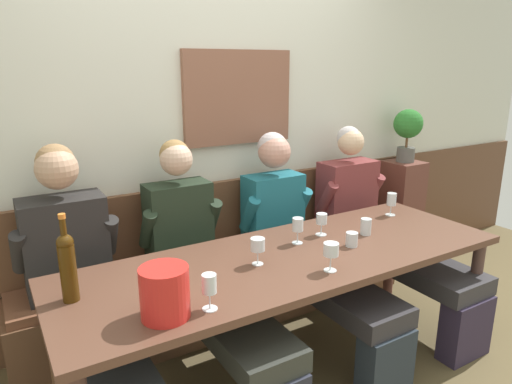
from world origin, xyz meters
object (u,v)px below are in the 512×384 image
wall_bench (230,281)px  wine_glass_center_front (391,201)px  potted_plant (408,129)px  wine_bottle_green_tall (68,265)px  person_center_right_seat (302,241)px  ice_bucket (165,293)px  person_center_left_seat (380,226)px  wine_glass_near_bucket (331,251)px  person_right_seat (204,268)px  water_tumbler_right (172,286)px  dining_table (290,268)px  wine_glass_right_end (298,226)px  water_tumbler_center (366,227)px  wine_glass_by_bottle (209,285)px  wine_glass_mid_right (322,220)px  person_left_seat (80,289)px  wine_glass_mid_left (258,245)px  water_tumbler_left (352,239)px

wall_bench → wine_glass_center_front: (0.96, -0.49, 0.55)m
wall_bench → potted_plant: bearing=1.2°
wine_bottle_green_tall → person_center_right_seat: bearing=9.7°
ice_bucket → wine_glass_center_front: ice_bucket is taller
person_center_left_seat → wine_glass_near_bucket: bearing=-148.5°
person_right_seat → water_tumbler_right: size_ratio=15.33×
dining_table → wine_glass_right_end: size_ratio=16.31×
ice_bucket → water_tumbler_center: bearing=11.3°
wine_glass_by_bottle → potted_plant: bearing=24.0°
wine_glass_center_front → water_tumbler_right: size_ratio=1.83×
wine_bottle_green_tall → wine_glass_by_bottle: wine_bottle_green_tall is taller
wall_bench → water_tumbler_center: wall_bench is taller
wall_bench → wine_glass_by_bottle: (-0.60, -0.98, 0.56)m
wine_glass_near_bucket → wine_glass_mid_right: 0.49m
person_center_left_seat → wine_glass_near_bucket: person_center_left_seat is taller
wine_glass_right_end → dining_table: bearing=-138.1°
water_tumbler_right → wine_glass_near_bucket: bearing=-12.9°
wine_bottle_green_tall → wine_glass_near_bucket: size_ratio=2.70×
person_left_seat → wine_glass_mid_right: (1.34, -0.20, 0.18)m
wine_glass_near_bucket → wine_bottle_green_tall: bearing=163.1°
wine_bottle_green_tall → person_left_seat: bearing=74.2°
dining_table → person_center_right_seat: person_center_right_seat is taller
wine_glass_mid_left → wine_glass_right_end: (0.34, 0.13, -0.00)m
dining_table → wine_glass_near_bucket: 0.32m
person_center_left_seat → ice_bucket: person_center_left_seat is taller
dining_table → ice_bucket: (-0.78, -0.24, 0.18)m
water_tumbler_center → dining_table: bearing=-177.5°
wine_glass_center_front → water_tumbler_right: bearing=-170.2°
person_left_seat → wine_bottle_green_tall: (-0.07, -0.26, 0.25)m
ice_bucket → wine_glass_right_end: (0.91, 0.36, -0.00)m
wine_glass_near_bucket → wall_bench: bearing=93.6°
dining_table → person_left_seat: 1.07m
wine_glass_center_front → wine_glass_mid_right: wine_glass_center_front is taller
person_center_right_seat → wine_glass_center_front: (0.63, -0.13, 0.20)m
wine_bottle_green_tall → wine_glass_right_end: (1.22, 0.03, -0.06)m
person_left_seat → potted_plant: potted_plant is taller
wall_bench → wine_glass_mid_right: (0.33, -0.54, 0.54)m
dining_table → wine_glass_mid_left: wine_glass_mid_left is taller
person_right_seat → wine_glass_near_bucket: 0.74m
person_right_seat → water_tumbler_center: person_right_seat is taller
person_right_seat → water_tumbler_left: bearing=-28.5°
wine_glass_near_bucket → water_tumbler_left: wine_glass_near_bucket is taller
person_center_left_seat → water_tumbler_left: bearing=-148.2°
person_left_seat → person_center_left_seat: (2.01, -0.03, -0.04)m
person_center_left_seat → wine_glass_mid_right: size_ratio=9.57×
person_left_seat → potted_plant: bearing=8.0°
water_tumbler_right → water_tumbler_left: bearing=0.7°
wine_glass_by_bottle → wine_glass_mid_left: bearing=34.7°
wine_bottle_green_tall → wine_glass_right_end: bearing=1.3°
wall_bench → wine_glass_by_bottle: size_ratio=17.49×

